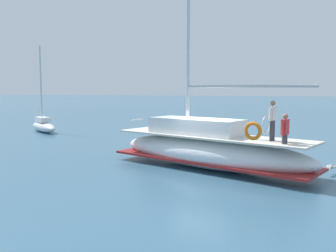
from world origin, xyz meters
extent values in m
plane|color=#38607A|center=(0.00, 0.00, 0.00)|extent=(400.00, 400.00, 0.00)
ellipsoid|color=silver|center=(0.18, -0.21, 0.70)|extent=(4.88, 9.89, 1.40)
cube|color=maroon|center=(0.18, -0.21, 0.39)|extent=(4.85, 9.71, 0.10)
cube|color=beige|center=(0.18, -0.21, 1.44)|extent=(4.56, 9.38, 0.08)
cube|color=silver|center=(0.37, 0.49, 1.83)|extent=(2.77, 4.61, 0.70)
cylinder|color=silver|center=(0.50, 0.95, 6.59)|extent=(0.16, 0.16, 10.23)
cylinder|color=#B7B7BC|center=(-0.27, -1.83, 3.60)|extent=(1.65, 5.58, 0.12)
cylinder|color=silver|center=(1.36, 4.05, 1.95)|extent=(0.88, 0.30, 0.06)
torus|color=orange|center=(-1.66, -2.44, 1.95)|extent=(0.32, 0.71, 0.70)
cylinder|color=#33333D|center=(-0.59, -2.98, 1.88)|extent=(0.20, 0.20, 0.80)
cube|color=white|center=(-0.59, -2.98, 2.56)|extent=(0.36, 0.28, 0.56)
sphere|color=#9E7051|center=(-0.59, -2.98, 2.95)|extent=(0.20, 0.20, 0.20)
cylinder|color=white|center=(-0.81, -2.92, 2.51)|extent=(0.09, 0.09, 0.50)
cylinder|color=white|center=(-0.38, -3.04, 2.51)|extent=(0.09, 0.09, 0.50)
cylinder|color=#33333D|center=(-1.32, -3.53, 1.66)|extent=(0.20, 0.20, 0.35)
cube|color=red|center=(-1.32, -3.53, 2.11)|extent=(0.36, 0.28, 0.56)
sphere|color=#9E7051|center=(-1.32, -3.53, 2.50)|extent=(0.20, 0.20, 0.20)
cylinder|color=red|center=(-1.53, -3.47, 2.06)|extent=(0.09, 0.09, 0.50)
cylinder|color=red|center=(-1.10, -3.59, 2.06)|extent=(0.09, 0.09, 0.50)
torus|color=silver|center=(-0.53, -2.75, 2.10)|extent=(0.75, 0.26, 0.76)
ellipsoid|color=silver|center=(8.30, 16.62, 0.40)|extent=(3.60, 4.86, 0.81)
cube|color=silver|center=(8.43, 16.84, 1.01)|extent=(1.69, 2.10, 0.40)
cylinder|color=silver|center=(8.50, 16.94, 3.95)|extent=(0.13, 0.13, 6.29)
ellipsoid|color=silver|center=(1.09, -5.14, 0.29)|extent=(0.26, 0.39, 0.16)
sphere|color=silver|center=(1.05, -5.32, 0.32)|extent=(0.11, 0.11, 0.11)
cube|color=#9E9993|center=(1.40, -5.22, 0.31)|extent=(0.64, 0.29, 0.16)
cube|color=#9E9993|center=(0.79, -5.06, 0.31)|extent=(0.64, 0.29, 0.16)
sphere|color=silver|center=(5.47, 4.18, 0.23)|extent=(0.77, 0.77, 0.77)
cylinder|color=black|center=(5.47, 4.18, 0.53)|extent=(0.04, 0.04, 0.60)
camera|label=1|loc=(-15.19, -4.94, 3.45)|focal=39.13mm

